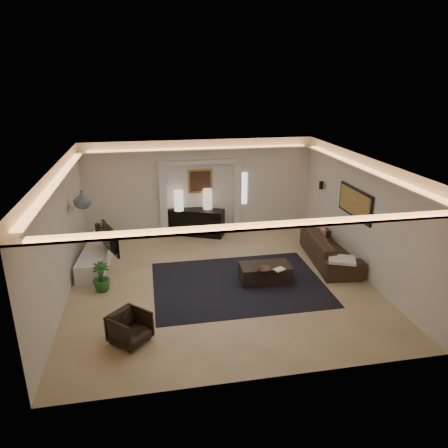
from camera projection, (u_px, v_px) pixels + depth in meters
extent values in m
plane|color=#CDB886|center=(220.00, 281.00, 10.07)|extent=(7.00, 7.00, 0.00)
plane|color=white|center=(220.00, 162.00, 9.10)|extent=(7.00, 7.00, 0.00)
plane|color=silver|center=(200.00, 187.00, 12.82)|extent=(7.00, 0.00, 7.00)
plane|color=silver|center=(261.00, 301.00, 6.34)|extent=(7.00, 0.00, 7.00)
plane|color=silver|center=(60.00, 235.00, 8.97)|extent=(0.00, 7.00, 7.00)
plane|color=silver|center=(361.00, 216.00, 10.19)|extent=(0.00, 7.00, 7.00)
cube|color=silver|center=(220.00, 175.00, 9.19)|extent=(7.00, 7.00, 0.04)
cube|color=white|center=(243.00, 188.00, 13.07)|extent=(0.25, 0.03, 1.00)
cube|color=black|center=(238.00, 284.00, 9.95)|extent=(4.00, 3.00, 0.01)
cube|color=silver|center=(163.00, 201.00, 12.65)|extent=(0.22, 0.20, 2.20)
cube|color=silver|center=(237.00, 197.00, 13.05)|extent=(0.22, 0.20, 2.20)
cube|color=silver|center=(200.00, 162.00, 12.46)|extent=(2.52, 0.20, 0.12)
cube|color=tan|center=(200.00, 181.00, 12.73)|extent=(0.74, 0.04, 0.74)
cube|color=#4C2D1E|center=(200.00, 181.00, 12.70)|extent=(0.62, 0.02, 0.62)
cube|color=black|center=(355.00, 203.00, 10.38)|extent=(0.04, 1.64, 0.74)
cube|color=tan|center=(354.00, 203.00, 10.38)|extent=(0.02, 1.50, 0.62)
cylinder|color=black|center=(321.00, 185.00, 12.13)|extent=(0.12, 0.12, 0.22)
cube|color=silver|center=(72.00, 207.00, 10.21)|extent=(0.10, 0.55, 0.04)
cube|color=black|center=(197.00, 222.00, 12.91)|extent=(1.75, 1.16, 0.84)
cylinder|color=#FFF3CE|center=(179.00, 202.00, 12.59)|extent=(0.33, 0.33, 0.62)
cylinder|color=beige|center=(208.00, 200.00, 12.74)|extent=(0.34, 0.34, 0.62)
cube|color=white|center=(97.00, 255.00, 10.97)|extent=(0.85, 2.53, 0.47)
imported|color=black|center=(106.00, 240.00, 10.50)|extent=(1.15, 0.57, 0.68)
cylinder|color=black|center=(99.00, 232.00, 11.44)|extent=(0.20, 0.20, 0.43)
imported|color=slate|center=(82.00, 199.00, 9.99)|extent=(0.43, 0.43, 0.44)
imported|color=#20561F|center=(101.00, 277.00, 9.53)|extent=(0.47, 0.47, 0.69)
imported|color=#3E2813|center=(330.00, 249.00, 11.04)|extent=(2.56, 1.21, 0.72)
cube|color=white|center=(342.00, 260.00, 9.94)|extent=(0.77, 0.71, 0.07)
cube|color=tan|center=(322.00, 234.00, 11.53)|extent=(0.20, 0.41, 0.39)
cube|color=black|center=(265.00, 273.00, 10.03)|extent=(1.22, 0.69, 0.45)
imported|color=#472C20|center=(264.00, 270.00, 9.62)|extent=(0.34, 0.34, 0.08)
cube|color=white|center=(279.00, 270.00, 9.69)|extent=(0.30, 0.27, 0.03)
imported|color=black|center=(130.00, 328.00, 7.69)|extent=(0.91, 0.91, 0.60)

